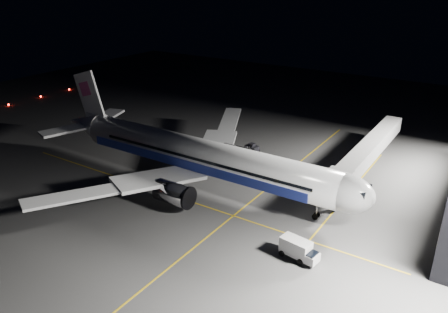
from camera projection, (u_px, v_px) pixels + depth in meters
name	position (u px, v px, depth m)	size (l,w,h in m)	color
ground	(202.00, 184.00, 74.28)	(200.00, 200.00, 0.00)	#4C4C4F
guide_line_main	(253.00, 200.00, 69.23)	(0.25, 80.00, 0.01)	gold
guide_line_cross	(180.00, 198.00, 69.66)	(70.00, 0.25, 0.01)	gold
guide_line_side	(348.00, 194.00, 70.89)	(0.25, 40.00, 0.01)	gold
airliner	(197.00, 155.00, 72.82)	(61.48, 54.22, 16.64)	silver
jet_bridge	(366.00, 152.00, 75.32)	(3.60, 34.40, 6.30)	#B2B2B7
service_truck	(299.00, 249.00, 54.50)	(5.23, 2.74, 2.55)	silver
baggage_tug	(252.00, 148.00, 87.22)	(2.83, 2.39, 1.87)	black
safety_cone_a	(245.00, 183.00, 74.23)	(0.36, 0.36, 0.54)	#DD3B09
safety_cone_b	(238.00, 162.00, 82.23)	(0.37, 0.37, 0.55)	#DD3B09
safety_cone_c	(183.00, 165.00, 80.89)	(0.46, 0.46, 0.69)	#DD3B09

